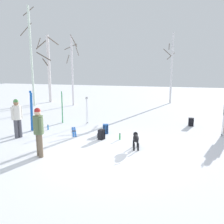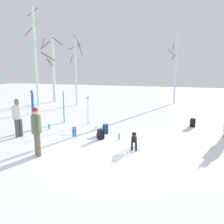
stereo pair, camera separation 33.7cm
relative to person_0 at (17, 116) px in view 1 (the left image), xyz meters
The scene contains 18 objects.
ground_plane 4.44m from the person_0, 10.01° to the right, with size 60.00×60.00×0.00m, color white.
person_0 is the anchor object (origin of this frame).
person_2 2.68m from the person_0, 37.27° to the right, with size 0.43×0.35×1.72m.
dog 5.24m from the person_0, ahead, with size 0.34×0.89×0.57m.
ski_pair_planted_0 1.14m from the person_0, 93.58° to the left, with size 0.20×0.02×1.96m.
ski_pair_planted_1 3.03m from the person_0, 78.62° to the left, with size 0.14×0.14×1.77m.
ski_pair_lying_0 2.65m from the person_0, 36.97° to the left, with size 0.91×1.58×0.05m.
ski_poles_0 3.65m from the person_0, 56.06° to the left, with size 0.07×0.26×1.50m.
ski_poles_1 9.05m from the person_0, 16.24° to the left, with size 0.07×0.24×1.44m.
backpack_0 8.58m from the person_0, 28.92° to the left, with size 0.26×0.29×0.44m.
backpack_1 3.95m from the person_0, 24.88° to the left, with size 0.30×0.33×0.44m.
backpack_2 3.75m from the person_0, 11.59° to the left, with size 0.34×0.32×0.44m.
water_bottle_0 1.79m from the person_0, 68.22° to the left, with size 0.06×0.06×0.26m.
water_bottle_1 4.55m from the person_0, 11.71° to the left, with size 0.06×0.06×0.28m.
birch_tree_0 9.05m from the person_0, 119.73° to the left, with size 1.62×1.19×7.62m.
birch_tree_1 10.79m from the person_0, 113.20° to the left, with size 1.62×1.58×5.81m.
birch_tree_2 8.94m from the person_0, 99.13° to the left, with size 1.17×1.15×5.52m.
birch_tree_3 13.60m from the person_0, 62.28° to the left, with size 0.97×1.23×5.91m.
Camera 1 is at (2.20, -7.24, 3.02)m, focal length 35.71 mm.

